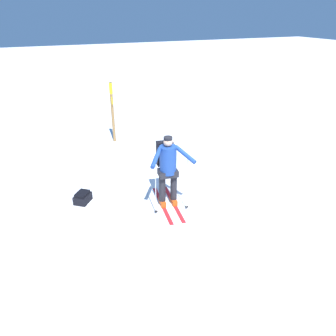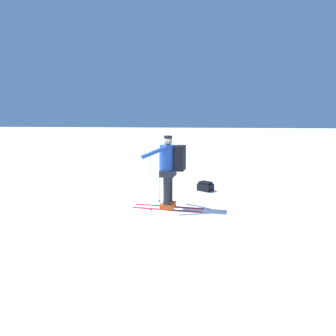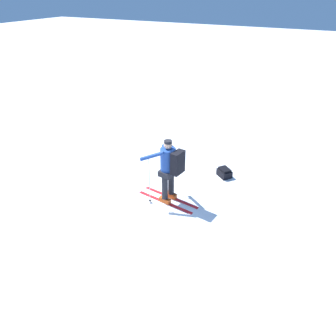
# 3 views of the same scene
# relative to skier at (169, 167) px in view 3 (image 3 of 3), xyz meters

# --- Properties ---
(ground_plane) EXTENTS (80.00, 80.00, 0.00)m
(ground_plane) POSITION_rel_skier_xyz_m (0.59, 0.79, -0.98)
(ground_plane) COLOR white
(skier) EXTENTS (1.65, 0.99, 1.66)m
(skier) POSITION_rel_skier_xyz_m (0.00, 0.00, 0.00)
(skier) COLOR red
(skier) RESTS_ON ground_plane
(dropped_backpack) EXTENTS (0.49, 0.48, 0.26)m
(dropped_backpack) POSITION_rel_skier_xyz_m (-0.84, -1.79, -0.86)
(dropped_backpack) COLOR black
(dropped_backpack) RESTS_ON ground_plane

